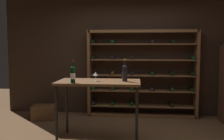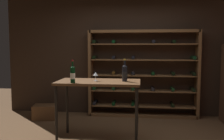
# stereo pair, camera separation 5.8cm
# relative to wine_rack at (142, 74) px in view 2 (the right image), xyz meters

# --- Properties ---
(back_wall) EXTENTS (5.73, 0.10, 2.92)m
(back_wall) POSITION_rel_wine_rack_xyz_m (-0.29, 0.21, 0.52)
(back_wall) COLOR #332319
(back_wall) RESTS_ON ground
(wine_rack) EXTENTS (2.40, 0.32, 1.91)m
(wine_rack) POSITION_rel_wine_rack_xyz_m (0.00, 0.00, 0.00)
(wine_rack) COLOR brown
(wine_rack) RESTS_ON ground
(tasting_table) EXTENTS (1.35, 0.69, 0.99)m
(tasting_table) POSITION_rel_wine_rack_xyz_m (-0.72, -1.56, -0.05)
(tasting_table) COLOR brown
(tasting_table) RESTS_ON ground
(wine_crate) EXTENTS (0.52, 0.40, 0.30)m
(wine_crate) POSITION_rel_wine_rack_xyz_m (-2.07, -0.47, -0.79)
(wine_crate) COLOR brown
(wine_crate) RESTS_ON ground
(wine_bottle_green_slim) EXTENTS (0.09, 0.09, 0.36)m
(wine_bottle_green_slim) POSITION_rel_wine_rack_xyz_m (-0.30, -1.55, 0.18)
(wine_bottle_green_slim) COLOR black
(wine_bottle_green_slim) RESTS_ON tasting_table
(wine_bottle_black_capsule) EXTENTS (0.08, 0.08, 0.36)m
(wine_bottle_black_capsule) POSITION_rel_wine_rack_xyz_m (-1.08, -1.82, 0.18)
(wine_bottle_black_capsule) COLOR black
(wine_bottle_black_capsule) RESTS_ON tasting_table
(wine_glass_stemmed_right) EXTENTS (0.08, 0.08, 0.15)m
(wine_glass_stemmed_right) POSITION_rel_wine_rack_xyz_m (-0.77, -1.57, 0.16)
(wine_glass_stemmed_right) COLOR silver
(wine_glass_stemmed_right) RESTS_ON tasting_table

